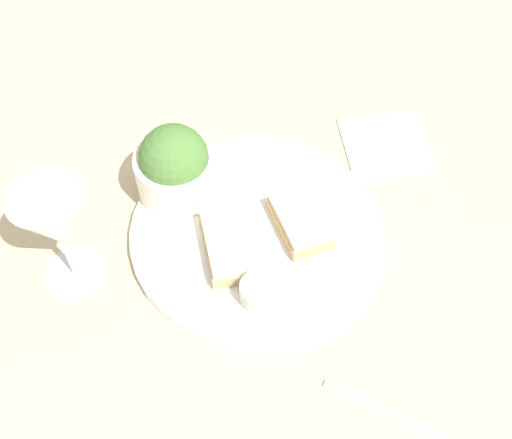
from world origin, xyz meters
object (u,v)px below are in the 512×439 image
(cheese_toast_near, at_px, (230,245))
(cheese_toast_far, at_px, (300,218))
(sauce_ramekin, at_px, (260,291))
(wine_glass, at_px, (55,224))
(napkin, at_px, (386,144))
(fork, at_px, (403,421))
(salad_bowl, at_px, (175,166))

(cheese_toast_near, height_order, cheese_toast_far, same)
(sauce_ramekin, distance_m, wine_glass, 0.24)
(cheese_toast_near, distance_m, napkin, 0.29)
(cheese_toast_near, bearing_deg, cheese_toast_far, -67.60)
(sauce_ramekin, bearing_deg, wine_glass, 77.36)
(cheese_toast_near, relative_size, napkin, 0.86)
(napkin, distance_m, fork, 0.40)
(cheese_toast_near, height_order, fork, cheese_toast_near)
(cheese_toast_far, distance_m, wine_glass, 0.30)
(sauce_ramekin, height_order, cheese_toast_far, sauce_ramekin)
(cheese_toast_near, xyz_separation_m, napkin, (0.18, -0.23, -0.02))
(cheese_toast_far, bearing_deg, salad_bowl, 67.42)
(sauce_ramekin, bearing_deg, cheese_toast_far, -27.62)
(cheese_toast_near, distance_m, fork, 0.28)
(cheese_toast_near, relative_size, wine_glass, 0.74)
(sauce_ramekin, xyz_separation_m, cheese_toast_far, (0.11, -0.05, -0.00))
(salad_bowl, xyz_separation_m, napkin, (0.08, -0.29, -0.06))
(wine_glass, bearing_deg, cheese_toast_near, -84.84)
(salad_bowl, relative_size, sauce_ramekin, 2.26)
(salad_bowl, bearing_deg, napkin, -75.03)
(salad_bowl, distance_m, cheese_toast_far, 0.17)
(salad_bowl, bearing_deg, wine_glass, 133.96)
(sauce_ramekin, height_order, wine_glass, wine_glass)
(salad_bowl, relative_size, cheese_toast_near, 0.93)
(salad_bowl, xyz_separation_m, fork, (-0.32, -0.25, -0.06))
(salad_bowl, height_order, cheese_toast_far, salad_bowl)
(cheese_toast_far, xyz_separation_m, wine_glass, (-0.05, 0.28, 0.08))
(napkin, bearing_deg, salad_bowl, 104.97)
(wine_glass, distance_m, napkin, 0.47)
(wine_glass, bearing_deg, fork, -118.24)
(napkin, xyz_separation_m, fork, (-0.40, 0.05, -0.00))
(salad_bowl, distance_m, cheese_toast_near, 0.13)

